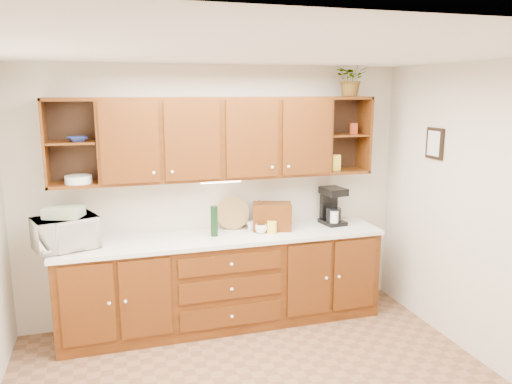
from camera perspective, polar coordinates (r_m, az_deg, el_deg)
ceiling at (r=3.39m, az=1.62°, el=15.72°), size 4.00×4.00×0.00m
back_wall at (r=5.18m, az=-4.55°, el=-0.22°), size 4.00×0.00×4.00m
right_wall at (r=4.56m, az=26.18°, el=-3.03°), size 0.00×3.50×3.50m
base_cabinets at (r=5.14m, az=-3.68°, el=-10.19°), size 3.20×0.60×0.90m
countertop at (r=4.98m, az=-3.72°, el=-5.21°), size 3.24×0.64×0.04m
upper_cabinets at (r=4.94m, az=-4.16°, el=6.17°), size 3.20×0.33×0.80m
undercabinet_light at (r=4.94m, az=-4.06°, el=1.22°), size 0.40×0.05×0.02m
framed_picture at (r=5.14m, az=19.77°, el=5.25°), size 0.03×0.24×0.30m
wicker_basket at (r=4.85m, az=-21.56°, el=-5.34°), size 0.25×0.25×0.14m
microwave at (r=4.84m, az=-20.95°, el=-4.39°), size 0.63×0.52×0.30m
towel_stack at (r=4.79m, az=-21.11°, el=-2.15°), size 0.37×0.33×0.09m
wine_bottle at (r=4.93m, az=-4.80°, el=-3.33°), size 0.07×0.07×0.30m
woven_tray at (r=5.20m, az=-2.66°, el=-4.12°), size 0.35×0.15×0.34m
bread_box at (r=5.15m, az=1.83°, el=-2.80°), size 0.45×0.35×0.27m
mug_tree at (r=5.11m, az=0.39°, el=-3.92°), size 0.31×0.29×0.32m
canister_red at (r=5.41m, az=8.70°, el=-2.93°), size 0.13×0.13×0.15m
canister_white at (r=5.33m, az=8.93°, el=-3.05°), size 0.11×0.11×0.16m
canister_yellow at (r=5.03m, az=1.82°, el=-4.06°), size 0.11×0.11×0.12m
coffee_maker at (r=5.42m, az=8.67°, el=-1.62°), size 0.24×0.30×0.40m
bowl_stack at (r=4.79m, az=-19.76°, el=5.71°), size 0.23×0.23×0.04m
plate_stack at (r=4.84m, az=-19.63°, el=1.37°), size 0.29×0.29×0.07m
pantry_box_yellow at (r=5.36m, az=9.05°, el=3.35°), size 0.10×0.08×0.16m
pantry_box_red at (r=5.43m, az=11.07°, el=7.15°), size 0.09×0.08×0.11m
potted_plant at (r=5.36m, az=10.88°, el=12.62°), size 0.41×0.39×0.36m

